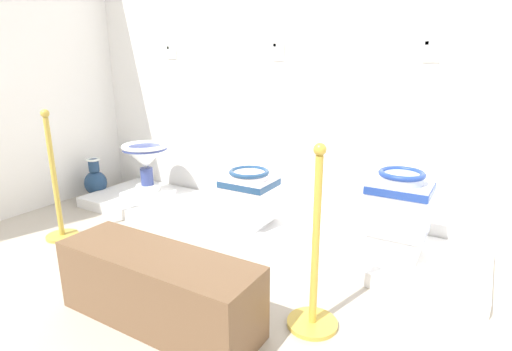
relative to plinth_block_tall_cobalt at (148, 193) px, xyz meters
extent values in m
cube|color=white|center=(1.19, 0.43, 1.48)|extent=(4.24, 0.06, 3.19)
cube|color=white|center=(1.19, -0.01, -0.07)|extent=(3.47, 0.79, 0.10)
cube|color=white|center=(0.00, 0.00, 0.00)|extent=(0.39, 0.37, 0.05)
cylinder|color=white|center=(0.00, 0.00, 0.05)|extent=(0.22, 0.22, 0.06)
cylinder|color=navy|center=(0.00, 0.00, 0.17)|extent=(0.12, 0.12, 0.17)
cone|color=white|center=(0.00, 0.00, 0.36)|extent=(0.42, 0.42, 0.21)
cylinder|color=navy|center=(0.00, 0.00, 0.45)|extent=(0.41, 0.41, 0.03)
torus|color=white|center=(0.00, 0.00, 0.47)|extent=(0.43, 0.43, 0.04)
cylinder|color=navy|center=(0.00, 0.00, 0.46)|extent=(0.29, 0.29, 0.01)
cube|color=white|center=(1.20, -0.08, 0.00)|extent=(0.30, 0.35, 0.05)
cube|color=white|center=(1.20, -0.08, 0.19)|extent=(0.39, 0.33, 0.32)
cube|color=navy|center=(1.20, -0.08, 0.31)|extent=(0.39, 0.33, 0.05)
cylinder|color=white|center=(1.20, -0.08, 0.37)|extent=(0.30, 0.30, 0.05)
torus|color=navy|center=(1.20, -0.08, 0.40)|extent=(0.32, 0.32, 0.04)
cube|color=white|center=(2.33, -0.05, 0.06)|extent=(0.32, 0.29, 0.17)
cube|color=#B2BEE1|center=(2.33, -0.05, 0.31)|extent=(0.38, 0.33, 0.34)
cube|color=#213E94|center=(2.33, -0.05, 0.45)|extent=(0.39, 0.34, 0.05)
cylinder|color=#B2BEE1|center=(2.33, -0.05, 0.51)|extent=(0.27, 0.27, 0.06)
torus|color=#213E94|center=(2.33, -0.05, 0.54)|extent=(0.29, 0.29, 0.04)
cube|color=white|center=(0.04, 0.40, 1.32)|extent=(0.12, 0.01, 0.12)
cube|color=#5B9E4C|center=(0.00, 0.40, 1.36)|extent=(0.02, 0.01, 0.02)
cube|color=white|center=(1.20, 0.40, 1.32)|extent=(0.11, 0.01, 0.16)
cube|color=#386BAD|center=(1.16, 0.40, 1.36)|extent=(0.02, 0.01, 0.02)
cube|color=white|center=(2.37, 0.40, 1.31)|extent=(0.11, 0.01, 0.16)
cube|color=#386BAD|center=(2.33, 0.40, 1.36)|extent=(0.02, 0.01, 0.02)
cylinder|color=white|center=(-0.63, -0.10, -0.10)|extent=(0.16, 0.16, 0.03)
ellipsoid|color=navy|center=(-0.63, -0.10, 0.03)|extent=(0.22, 0.22, 0.25)
cylinder|color=navy|center=(-0.63, -0.10, 0.22)|extent=(0.10, 0.10, 0.12)
torus|color=white|center=(-0.63, -0.10, 0.28)|extent=(0.14, 0.14, 0.02)
cylinder|color=gold|center=(-0.05, -0.90, -0.11)|extent=(0.24, 0.24, 0.02)
cylinder|color=gold|center=(-0.05, -0.90, 0.37)|extent=(0.04, 0.04, 0.93)
sphere|color=gold|center=(-0.05, -0.90, 0.87)|extent=(0.06, 0.06, 0.06)
cylinder|color=gold|center=(2.11, -0.92, -0.11)|extent=(0.27, 0.27, 0.02)
cylinder|color=gold|center=(2.11, -0.92, 0.36)|extent=(0.04, 0.04, 0.91)
sphere|color=gold|center=(2.11, -0.92, 0.84)|extent=(0.06, 0.06, 0.06)
cube|color=brown|center=(1.38, -1.30, 0.08)|extent=(1.15, 0.36, 0.40)
camera|label=1|loc=(2.79, -2.66, 1.24)|focal=28.27mm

